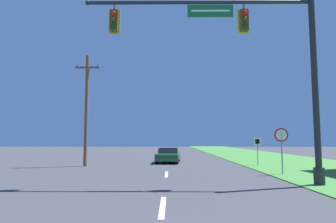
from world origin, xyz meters
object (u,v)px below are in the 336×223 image
at_px(stop_sign, 281,140).
at_px(car_ahead, 169,155).
at_px(signal_mast, 259,58).
at_px(route_sign_post, 257,145).
at_px(utility_pole_near, 87,108).

bearing_deg(stop_sign, car_ahead, 124.83).
xyz_separation_m(signal_mast, route_sign_post, (2.57, 9.49, -3.86)).
height_order(route_sign_post, utility_pole_near, utility_pole_near).
relative_size(stop_sign, route_sign_post, 1.23).
distance_m(signal_mast, car_ahead, 14.28).
relative_size(signal_mast, car_ahead, 2.13).
relative_size(car_ahead, route_sign_post, 2.34).
height_order(stop_sign, utility_pole_near, utility_pole_near).
relative_size(car_ahead, utility_pole_near, 0.58).
distance_m(signal_mast, utility_pole_near, 13.55).
distance_m(car_ahead, utility_pole_near, 7.95).
bearing_deg(car_ahead, utility_pole_near, -147.94).
xyz_separation_m(stop_sign, utility_pole_near, (-12.25, 5.23, 2.36)).
relative_size(route_sign_post, utility_pole_near, 0.25).
relative_size(signal_mast, utility_pole_near, 1.25).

